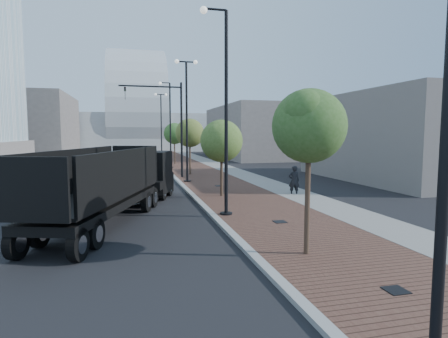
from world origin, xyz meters
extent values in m
plane|color=black|center=(0.00, 0.00, 0.00)|extent=(220.00, 220.00, 0.00)
cube|color=#4C2D23|center=(3.50, 40.00, 0.06)|extent=(7.00, 140.00, 0.12)
cube|color=slate|center=(6.20, 40.00, 0.07)|extent=(2.40, 140.00, 0.13)
cube|color=gray|center=(0.00, 40.00, 0.07)|extent=(0.30, 140.00, 0.14)
cube|color=slate|center=(-13.00, 40.00, 0.06)|extent=(4.00, 140.00, 0.12)
cube|color=black|center=(-2.58, 15.86, 1.56)|extent=(2.94, 3.00, 2.38)
cube|color=black|center=(-2.10, 17.28, 0.78)|extent=(2.23, 1.14, 1.19)
cube|color=black|center=(-3.07, 14.44, 0.96)|extent=(2.41, 1.43, 0.46)
cube|color=black|center=(-4.84, 9.24, 0.96)|extent=(4.80, 8.70, 0.32)
cube|color=black|center=(-4.84, 9.24, 1.33)|extent=(4.89, 8.72, 0.11)
cube|color=black|center=(-5.92, 9.61, 2.25)|extent=(2.82, 8.02, 1.83)
cube|color=black|center=(-3.75, 8.87, 2.25)|extent=(2.82, 8.02, 1.83)
cube|color=black|center=(-6.30, 4.94, 2.25)|extent=(2.21, 0.84, 1.83)
cube|color=black|center=(-3.38, 13.54, 2.25)|extent=(2.21, 0.84, 1.83)
cylinder|color=black|center=(-3.69, 15.61, 0.50)|extent=(0.59, 1.04, 1.01)
cylinder|color=silver|center=(-3.69, 15.61, 0.50)|extent=(0.47, 0.62, 0.55)
cylinder|color=black|center=(-1.86, 14.99, 0.50)|extent=(0.59, 1.04, 1.01)
cylinder|color=silver|center=(-1.86, 14.99, 0.50)|extent=(0.47, 0.62, 0.55)
cylinder|color=black|center=(-3.17, 17.12, 0.50)|extent=(0.59, 1.04, 1.01)
cylinder|color=silver|center=(-3.17, 17.12, 0.50)|extent=(0.47, 0.62, 0.55)
cylinder|color=black|center=(-1.35, 16.50, 0.50)|extent=(0.59, 1.04, 1.01)
cylinder|color=silver|center=(-1.35, 16.50, 0.50)|extent=(0.47, 0.62, 0.55)
cylinder|color=black|center=(-6.98, 5.95, 0.50)|extent=(0.59, 1.04, 1.01)
cylinder|color=silver|center=(-6.98, 5.95, 0.50)|extent=(0.47, 0.62, 0.55)
cylinder|color=black|center=(-5.15, 5.33, 0.50)|extent=(0.59, 1.04, 1.01)
cylinder|color=silver|center=(-5.15, 5.33, 0.50)|extent=(0.47, 0.62, 0.55)
cylinder|color=black|center=(-6.59, 7.09, 0.50)|extent=(0.59, 1.04, 1.01)
cylinder|color=silver|center=(-6.59, 7.09, 0.50)|extent=(0.47, 0.62, 0.55)
cylinder|color=black|center=(-4.77, 6.47, 0.50)|extent=(0.59, 1.04, 1.01)
cylinder|color=silver|center=(-4.77, 6.47, 0.50)|extent=(0.47, 0.62, 0.55)
cylinder|color=black|center=(-4.72, 12.58, 0.50)|extent=(0.59, 1.04, 1.01)
cylinder|color=silver|center=(-4.72, 12.58, 0.50)|extent=(0.47, 0.62, 0.55)
cylinder|color=black|center=(-2.90, 11.96, 0.50)|extent=(0.59, 1.04, 1.01)
cylinder|color=silver|center=(-2.90, 11.96, 0.50)|extent=(0.47, 0.62, 0.55)
cylinder|color=black|center=(-4.33, 13.71, 0.50)|extent=(0.59, 1.04, 1.01)
cylinder|color=silver|center=(-4.33, 13.71, 0.50)|extent=(0.47, 0.62, 0.55)
cylinder|color=black|center=(-2.51, 13.09, 0.50)|extent=(0.59, 1.04, 1.01)
cylinder|color=silver|center=(-2.51, 13.09, 0.50)|extent=(0.47, 0.62, 0.55)
imported|color=silver|center=(-3.77, 14.93, 0.65)|extent=(2.84, 4.15, 1.30)
imported|color=black|center=(-7.57, 26.36, 0.72)|extent=(3.23, 5.53, 1.45)
imported|color=black|center=(-3.08, 41.45, 0.60)|extent=(1.85, 4.20, 1.20)
imported|color=black|center=(6.03, 14.55, 0.92)|extent=(0.74, 0.54, 1.85)
cylinder|color=black|center=(0.60, 10.00, 0.10)|extent=(0.56, 0.56, 0.20)
cylinder|color=black|center=(0.60, 10.00, 4.62)|extent=(0.16, 0.16, 9.00)
cylinder|color=black|center=(0.10, 10.00, 9.12)|extent=(1.00, 0.10, 0.10)
sphere|color=silver|center=(-0.40, 10.00, 9.05)|extent=(0.32, 0.32, 0.32)
cylinder|color=black|center=(0.60, 22.00, 0.10)|extent=(0.56, 0.56, 0.20)
cylinder|color=black|center=(0.60, 22.00, 4.62)|extent=(0.16, 0.16, 9.00)
cylinder|color=black|center=(0.60, 22.00, 9.12)|extent=(1.40, 0.10, 0.10)
sphere|color=silver|center=(-0.10, 22.00, 9.12)|extent=(0.32, 0.32, 0.32)
sphere|color=silver|center=(1.30, 22.00, 9.12)|extent=(0.32, 0.32, 0.32)
cylinder|color=black|center=(0.60, 34.00, 0.10)|extent=(0.56, 0.56, 0.20)
cylinder|color=black|center=(0.60, 34.00, 4.62)|extent=(0.16, 0.16, 9.00)
cylinder|color=black|center=(0.10, 34.00, 9.12)|extent=(1.00, 0.10, 0.10)
sphere|color=silver|center=(-0.40, 34.00, 9.05)|extent=(0.32, 0.32, 0.32)
cylinder|color=black|center=(0.60, 46.00, 0.10)|extent=(0.56, 0.56, 0.20)
cylinder|color=black|center=(0.60, 46.00, 4.62)|extent=(0.16, 0.16, 9.00)
cylinder|color=black|center=(0.60, 46.00, 9.12)|extent=(1.40, 0.10, 0.10)
sphere|color=silver|center=(-0.10, 46.00, 9.12)|extent=(0.32, 0.32, 0.32)
sphere|color=silver|center=(1.30, 46.00, 9.12)|extent=(0.32, 0.32, 0.32)
cylinder|color=black|center=(0.60, 25.00, 4.00)|extent=(0.18, 0.18, 8.00)
cylinder|color=black|center=(-1.90, 25.00, 7.60)|extent=(5.00, 0.12, 0.12)
imported|color=black|center=(-3.90, 25.00, 7.00)|extent=(0.16, 0.20, 1.00)
cylinder|color=#382619|center=(1.60, 4.00, 1.87)|extent=(0.16, 0.16, 3.75)
sphere|color=#2E531C|center=(1.60, 4.00, 4.02)|extent=(2.21, 2.21, 2.21)
sphere|color=#2E531C|center=(2.00, 4.30, 3.75)|extent=(1.55, 1.55, 1.55)
sphere|color=#2E531C|center=(1.30, 3.70, 4.39)|extent=(1.33, 1.33, 1.33)
cylinder|color=#382619|center=(1.60, 15.00, 1.57)|extent=(0.16, 0.16, 3.14)
sphere|color=#406020|center=(1.60, 15.00, 3.36)|extent=(2.49, 2.49, 2.49)
sphere|color=#406020|center=(2.00, 15.30, 3.14)|extent=(1.74, 1.74, 1.74)
sphere|color=#406020|center=(1.30, 14.70, 3.67)|extent=(1.50, 1.50, 1.50)
cylinder|color=#382619|center=(1.60, 27.00, 1.79)|extent=(0.16, 0.16, 3.59)
sphere|color=#4D5D20|center=(1.60, 27.00, 3.85)|extent=(2.55, 2.55, 2.55)
sphere|color=#4D5D20|center=(2.00, 27.30, 3.59)|extent=(1.79, 1.79, 1.79)
sphere|color=#4D5D20|center=(1.30, 26.70, 4.20)|extent=(1.53, 1.53, 1.53)
cylinder|color=#382619|center=(1.60, 39.00, 1.77)|extent=(0.16, 0.16, 3.54)
sphere|color=#29541C|center=(1.60, 39.00, 3.79)|extent=(2.57, 2.57, 2.57)
sphere|color=#29541C|center=(2.00, 39.30, 3.54)|extent=(1.80, 1.80, 1.80)
sphere|color=#29541C|center=(1.30, 38.70, 4.14)|extent=(1.54, 1.54, 1.54)
cube|color=#A7AEB1|center=(-2.00, 85.00, 4.00)|extent=(50.00, 28.00, 8.00)
cube|color=#5E5855|center=(-20.00, 60.00, 5.00)|extent=(14.00, 20.00, 10.00)
cube|color=#68615D|center=(16.00, 50.00, 4.00)|extent=(12.00, 22.00, 8.00)
cube|color=slate|center=(18.00, 20.00, 3.50)|extent=(10.00, 16.00, 7.00)
cube|color=black|center=(2.40, 1.00, 0.13)|extent=(0.50, 0.50, 0.02)
cube|color=black|center=(2.40, 8.00, 0.13)|extent=(0.50, 0.50, 0.02)
cube|color=black|center=(2.40, 19.00, 0.13)|extent=(0.50, 0.50, 0.02)
camera|label=1|loc=(-3.56, -6.17, 3.79)|focal=29.81mm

